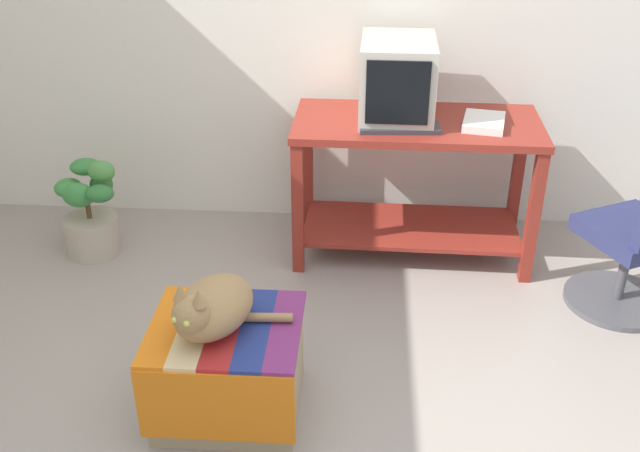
{
  "coord_description": "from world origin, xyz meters",
  "views": [
    {
      "loc": [
        0.13,
        -1.99,
        2.12
      ],
      "look_at": [
        -0.06,
        0.85,
        0.55
      ],
      "focal_mm": 40.86,
      "sensor_mm": 36.0,
      "label": 1
    }
  ],
  "objects_px": {
    "tv_monitor": "(397,80)",
    "ottoman_with_blanket": "(228,368)",
    "desk": "(414,165)",
    "keyboard": "(399,128)",
    "cat": "(212,308)",
    "potted_plant": "(90,214)",
    "book": "(484,122)",
    "office_chair": "(640,242)"
  },
  "relations": [
    {
      "from": "keyboard",
      "to": "office_chair",
      "type": "relative_size",
      "value": 0.45
    },
    {
      "from": "desk",
      "to": "tv_monitor",
      "type": "relative_size",
      "value": 2.54
    },
    {
      "from": "potted_plant",
      "to": "office_chair",
      "type": "xyz_separation_m",
      "value": [
        2.83,
        -0.38,
        0.15
      ]
    },
    {
      "from": "keyboard",
      "to": "office_chair",
      "type": "xyz_separation_m",
      "value": [
        1.15,
        -0.38,
        -0.4
      ]
    },
    {
      "from": "cat",
      "to": "office_chair",
      "type": "height_order",
      "value": "office_chair"
    },
    {
      "from": "tv_monitor",
      "to": "cat",
      "type": "bearing_deg",
      "value": -115.58
    },
    {
      "from": "cat",
      "to": "desk",
      "type": "bearing_deg",
      "value": 81.13
    },
    {
      "from": "tv_monitor",
      "to": "book",
      "type": "xyz_separation_m",
      "value": [
        0.45,
        -0.1,
        -0.18
      ]
    },
    {
      "from": "tv_monitor",
      "to": "potted_plant",
      "type": "distance_m",
      "value": 1.83
    },
    {
      "from": "desk",
      "to": "office_chair",
      "type": "relative_size",
      "value": 1.46
    },
    {
      "from": "desk",
      "to": "ottoman_with_blanket",
      "type": "xyz_separation_m",
      "value": [
        -0.79,
        -1.34,
        -0.32
      ]
    },
    {
      "from": "keyboard",
      "to": "cat",
      "type": "xyz_separation_m",
      "value": [
        -0.73,
        -1.24,
        -0.26
      ]
    },
    {
      "from": "potted_plant",
      "to": "office_chair",
      "type": "distance_m",
      "value": 2.86
    },
    {
      "from": "potted_plant",
      "to": "keyboard",
      "type": "bearing_deg",
      "value": -0.18
    },
    {
      "from": "desk",
      "to": "keyboard",
      "type": "height_order",
      "value": "keyboard"
    },
    {
      "from": "tv_monitor",
      "to": "potted_plant",
      "type": "bearing_deg",
      "value": -172.77
    },
    {
      "from": "cat",
      "to": "potted_plant",
      "type": "xyz_separation_m",
      "value": [
        -0.95,
        1.24,
        -0.29
      ]
    },
    {
      "from": "ottoman_with_blanket",
      "to": "office_chair",
      "type": "distance_m",
      "value": 2.03
    },
    {
      "from": "book",
      "to": "tv_monitor",
      "type": "bearing_deg",
      "value": 178.55
    },
    {
      "from": "book",
      "to": "potted_plant",
      "type": "xyz_separation_m",
      "value": [
        -2.11,
        -0.08,
        -0.56
      ]
    },
    {
      "from": "ottoman_with_blanket",
      "to": "keyboard",
      "type": "bearing_deg",
      "value": 60.11
    },
    {
      "from": "tv_monitor",
      "to": "office_chair",
      "type": "relative_size",
      "value": 0.57
    },
    {
      "from": "office_chair",
      "to": "cat",
      "type": "bearing_deg",
      "value": -2.01
    },
    {
      "from": "keyboard",
      "to": "potted_plant",
      "type": "bearing_deg",
      "value": 176.53
    },
    {
      "from": "desk",
      "to": "potted_plant",
      "type": "bearing_deg",
      "value": -174.69
    },
    {
      "from": "office_chair",
      "to": "book",
      "type": "bearing_deg",
      "value": -59.02
    },
    {
      "from": "cat",
      "to": "ottoman_with_blanket",
      "type": "bearing_deg",
      "value": 62.03
    },
    {
      "from": "desk",
      "to": "cat",
      "type": "bearing_deg",
      "value": -120.01
    },
    {
      "from": "tv_monitor",
      "to": "book",
      "type": "height_order",
      "value": "tv_monitor"
    },
    {
      "from": "tv_monitor",
      "to": "book",
      "type": "distance_m",
      "value": 0.49
    },
    {
      "from": "office_chair",
      "to": "tv_monitor",
      "type": "bearing_deg",
      "value": -52.14
    },
    {
      "from": "office_chair",
      "to": "desk",
      "type": "bearing_deg",
      "value": -52.44
    },
    {
      "from": "keyboard",
      "to": "tv_monitor",
      "type": "bearing_deg",
      "value": 91.73
    },
    {
      "from": "tv_monitor",
      "to": "ottoman_with_blanket",
      "type": "xyz_separation_m",
      "value": [
        -0.68,
        -1.39,
        -0.77
      ]
    },
    {
      "from": "desk",
      "to": "book",
      "type": "xyz_separation_m",
      "value": [
        0.33,
        -0.05,
        0.27
      ]
    },
    {
      "from": "desk",
      "to": "ottoman_with_blanket",
      "type": "distance_m",
      "value": 1.59
    },
    {
      "from": "book",
      "to": "potted_plant",
      "type": "bearing_deg",
      "value": -166.73
    },
    {
      "from": "desk",
      "to": "keyboard",
      "type": "distance_m",
      "value": 0.31
    },
    {
      "from": "desk",
      "to": "tv_monitor",
      "type": "distance_m",
      "value": 0.47
    },
    {
      "from": "book",
      "to": "office_chair",
      "type": "relative_size",
      "value": 0.3
    },
    {
      "from": "cat",
      "to": "office_chair",
      "type": "distance_m",
      "value": 2.08
    },
    {
      "from": "tv_monitor",
      "to": "desk",
      "type": "bearing_deg",
      "value": -21.57
    }
  ]
}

